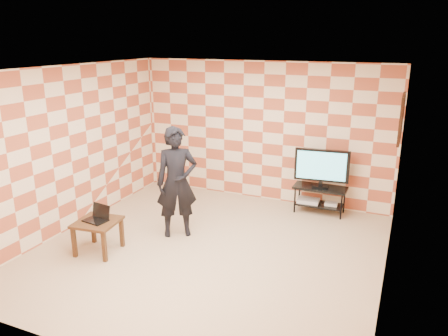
{
  "coord_description": "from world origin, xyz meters",
  "views": [
    {
      "loc": [
        2.59,
        -5.4,
        3.12
      ],
      "look_at": [
        0.0,
        0.6,
        1.15
      ],
      "focal_mm": 35.0,
      "sensor_mm": 36.0,
      "label": 1
    }
  ],
  "objects_px": {
    "tv_stand": "(320,194)",
    "side_table": "(98,226)",
    "tv": "(322,166)",
    "person": "(177,182)"
  },
  "relations": [
    {
      "from": "tv",
      "to": "side_table",
      "type": "bearing_deg",
      "value": -133.92
    },
    {
      "from": "side_table",
      "to": "person",
      "type": "relative_size",
      "value": 0.37
    },
    {
      "from": "tv_stand",
      "to": "side_table",
      "type": "height_order",
      "value": "same"
    },
    {
      "from": "person",
      "to": "tv",
      "type": "bearing_deg",
      "value": 9.4
    },
    {
      "from": "tv",
      "to": "tv_stand",
      "type": "bearing_deg",
      "value": 83.98
    },
    {
      "from": "tv_stand",
      "to": "side_table",
      "type": "distance_m",
      "value": 3.95
    },
    {
      "from": "tv_stand",
      "to": "side_table",
      "type": "bearing_deg",
      "value": -133.89
    },
    {
      "from": "tv",
      "to": "side_table",
      "type": "height_order",
      "value": "tv"
    },
    {
      "from": "tv_stand",
      "to": "tv",
      "type": "bearing_deg",
      "value": -96.02
    },
    {
      "from": "side_table",
      "to": "person",
      "type": "xyz_separation_m",
      "value": [
        0.8,
        1.01,
        0.49
      ]
    }
  ]
}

